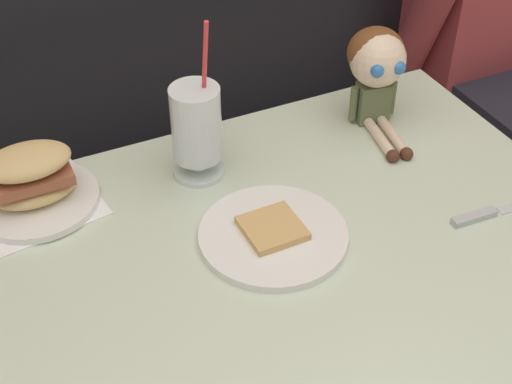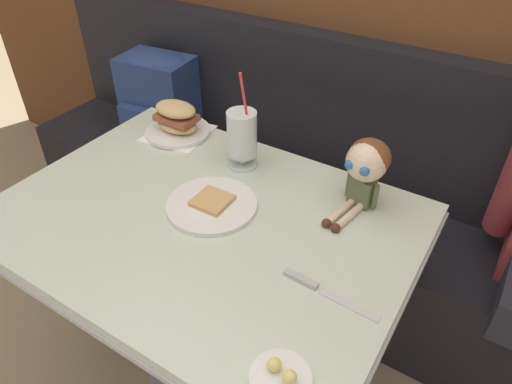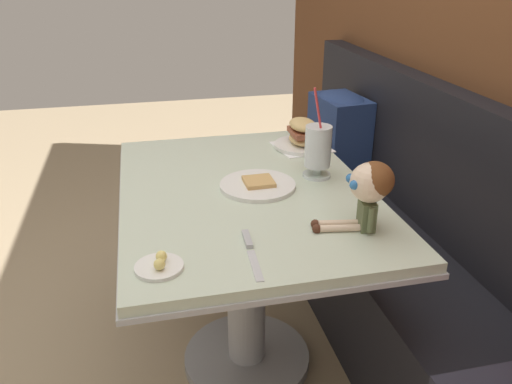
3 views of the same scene
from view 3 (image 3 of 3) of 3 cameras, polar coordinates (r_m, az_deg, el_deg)
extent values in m
plane|color=#998466|center=(2.07, -6.17, -19.02)|extent=(8.00, 8.00, 0.00)
cube|color=brown|center=(1.91, 26.13, 15.48)|extent=(4.40, 0.08, 2.40)
cube|color=black|center=(2.12, 15.02, -10.86)|extent=(2.60, 0.48, 0.45)
cube|color=black|center=(1.98, 21.52, 2.08)|extent=(2.60, 0.10, 0.55)
cube|color=beige|center=(1.68, -1.20, -0.07)|extent=(1.10, 0.80, 0.03)
cube|color=#B7BABF|center=(1.69, -1.20, -0.77)|extent=(1.11, 0.81, 0.02)
cylinder|color=#A5A8AD|center=(1.86, -1.11, -10.10)|extent=(0.14, 0.14, 0.65)
cylinder|color=gray|center=(2.08, -1.02, -17.95)|extent=(0.48, 0.48, 0.04)
cylinder|color=white|center=(1.68, 0.15, 0.81)|extent=(0.25, 0.25, 0.01)
cube|color=tan|center=(1.67, 0.33, 1.15)|extent=(0.10, 0.10, 0.01)
cylinder|color=silver|center=(1.78, 6.76, 1.91)|extent=(0.10, 0.10, 0.01)
cylinder|color=silver|center=(1.77, 6.79, 2.50)|extent=(0.03, 0.03, 0.03)
cylinder|color=silver|center=(1.74, 6.93, 5.09)|extent=(0.09, 0.09, 0.14)
cylinder|color=#ADE0A8|center=(1.74, 6.92, 4.78)|extent=(0.08, 0.08, 0.12)
cylinder|color=#DB383D|center=(1.69, 7.11, 7.93)|extent=(0.01, 0.05, 0.22)
cube|color=white|center=(2.05, 5.13, 5.03)|extent=(0.23, 0.23, 0.00)
cylinder|color=white|center=(2.04, 5.14, 5.24)|extent=(0.22, 0.22, 0.01)
ellipsoid|color=tan|center=(2.04, 5.17, 5.89)|extent=(0.15, 0.10, 0.04)
cube|color=#995138|center=(2.03, 5.20, 6.64)|extent=(0.14, 0.09, 0.02)
ellipsoid|color=tan|center=(2.02, 5.23, 7.50)|extent=(0.15, 0.10, 0.04)
cylinder|color=white|center=(1.28, -10.75, -8.22)|extent=(0.12, 0.12, 0.01)
sphere|color=#F4E07A|center=(1.28, -10.51, -7.05)|extent=(0.03, 0.03, 0.03)
sphere|color=#F4E07A|center=(1.25, -10.72, -7.93)|extent=(0.03, 0.03, 0.03)
cube|color=silver|center=(1.27, -0.09, -8.18)|extent=(0.14, 0.03, 0.00)
cube|color=#B2B5BA|center=(1.37, -0.98, -5.26)|extent=(0.09, 0.02, 0.01)
cube|color=#5B6642|center=(1.45, 12.24, -2.49)|extent=(0.07, 0.05, 0.08)
sphere|color=beige|center=(1.41, 12.60, 1.04)|extent=(0.11, 0.11, 0.11)
ellipsoid|color=brown|center=(1.41, 13.10, 1.35)|extent=(0.13, 0.12, 0.10)
sphere|color=#2D6BB2|center=(1.41, 10.50, 1.51)|extent=(0.03, 0.03, 0.03)
sphere|color=#2D6BB2|center=(1.37, 10.90, 0.78)|extent=(0.03, 0.03, 0.03)
cylinder|color=beige|center=(1.46, 8.95, -3.48)|extent=(0.04, 0.12, 0.02)
cylinder|color=beige|center=(1.43, 9.17, -4.01)|extent=(0.04, 0.12, 0.02)
sphere|color=#4C2819|center=(1.45, 6.62, -3.56)|extent=(0.03, 0.03, 0.03)
sphere|color=#4C2819|center=(1.42, 6.80, -4.10)|extent=(0.03, 0.03, 0.03)
cylinder|color=#5B6642|center=(1.48, 11.87, -1.61)|extent=(0.02, 0.02, 0.07)
cylinder|color=#5B6642|center=(1.41, 12.67, -3.10)|extent=(0.02, 0.02, 0.07)
cube|color=navy|center=(2.52, 9.20, 6.19)|extent=(0.32, 0.23, 0.38)
cube|color=navy|center=(2.50, 6.52, 4.38)|extent=(0.21, 0.07, 0.17)
ellipsoid|color=navy|center=(2.46, 9.49, 10.15)|extent=(0.30, 0.22, 0.07)
camera|label=1|loc=(1.96, -29.31, 26.27)|focal=51.35mm
camera|label=2|loc=(0.96, -43.95, 25.39)|focal=32.60mm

